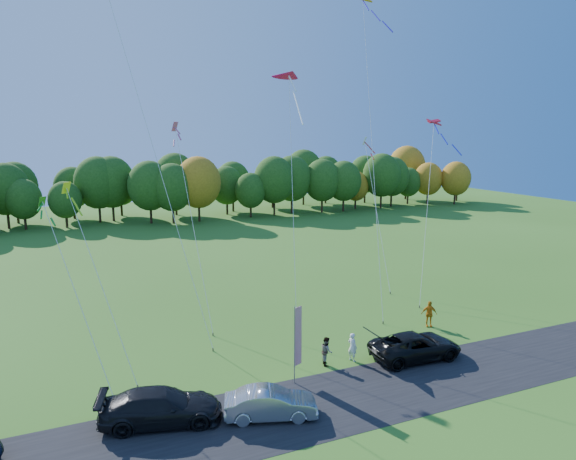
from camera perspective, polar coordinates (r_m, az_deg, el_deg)
name	(u,v)px	position (r m, az deg, el deg)	size (l,w,h in m)	color
ground	(328,363)	(31.44, 4.51, -14.55)	(160.00, 160.00, 0.00)	#326019
asphalt_strip	(364,394)	(28.35, 8.48, -17.59)	(90.00, 6.00, 0.01)	black
tree_line	(163,221)	(82.28, -13.73, 0.98)	(116.00, 12.00, 10.00)	#1E4711
black_suv	(416,346)	(32.59, 13.99, -12.40)	(2.60, 5.63, 1.57)	black
silver_sedan	(271,403)	(25.79, -1.94, -18.70)	(1.54, 4.41, 1.45)	#A4A4A8
dark_truck_a	(161,407)	(26.01, -13.95, -18.51)	(2.30, 5.66, 1.64)	black
person_tailgate_a	(352,347)	(31.56, 7.17, -12.77)	(0.63, 0.41, 1.73)	white
person_tailgate_b	(327,351)	(30.97, 4.30, -13.24)	(0.82, 0.64, 1.68)	gray
person_east	(429,314)	(37.79, 15.40, -8.97)	(1.09, 0.45, 1.85)	#C67312
feather_flag	(297,335)	(28.17, 1.04, -11.63)	(0.54, 0.28, 4.38)	#999999
kite_delta_blue	(151,141)	(34.25, -14.97, 9.56)	(6.29, 9.73, 26.71)	#4C3F33
kite_parafoil_orange	(372,144)	(41.49, 9.32, 9.38)	(6.30, 12.07, 25.42)	#4C3F33
kite_delta_red	(293,194)	(35.58, 0.55, 4.04)	(3.96, 8.55, 18.99)	#4C3F33
kite_parafoil_rainbow	(427,207)	(44.21, 15.24, 2.44)	(7.37, 6.97, 15.01)	#4C3F33
kite_diamond_yellow	(100,282)	(30.50, -20.15, -5.42)	(3.31, 6.50, 10.96)	#4C3F33
kite_diamond_green	(76,295)	(29.65, -22.46, -6.70)	(3.23, 6.64, 10.20)	#4C3F33
kite_diamond_white	(377,211)	(46.67, 9.82, 2.05)	(2.33, 8.07, 13.46)	#4C3F33
kite_diamond_pink	(192,220)	(37.41, -10.61, 1.07)	(1.22, 8.63, 14.63)	#4C3F33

